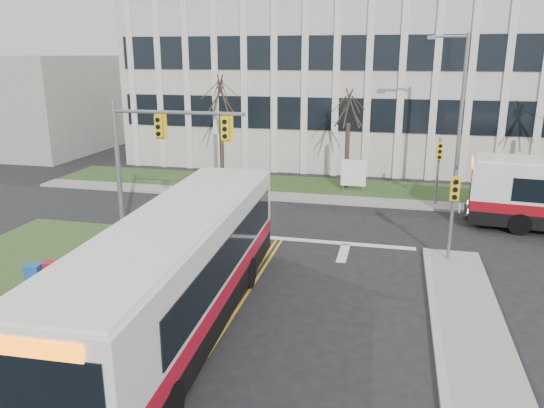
{
  "coord_description": "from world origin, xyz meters",
  "views": [
    {
      "loc": [
        4.85,
        -14.09,
        8.08
      ],
      "look_at": [
        -0.07,
        6.87,
        2.0
      ],
      "focal_mm": 35.0,
      "sensor_mm": 36.0,
      "label": 1
    }
  ],
  "objects": [
    {
      "name": "ground",
      "position": [
        0.0,
        0.0,
        0.0
      ],
      "size": [
        120.0,
        120.0,
        0.0
      ],
      "primitive_type": "plane",
      "color": "black",
      "rests_on": "ground"
    },
    {
      "name": "building_annex",
      "position": [
        -26.0,
        26.0,
        4.0
      ],
      "size": [
        12.0,
        12.0,
        8.0
      ],
      "primitive_type": "cube",
      "color": "#9E9B93",
      "rests_on": "ground"
    },
    {
      "name": "directory_sign",
      "position": [
        2.5,
        17.5,
        1.17
      ],
      "size": [
        1.5,
        0.12,
        2.0
      ],
      "color": "slate",
      "rests_on": "ground"
    },
    {
      "name": "bus_main",
      "position": [
        -1.17,
        -0.58,
        1.79
      ],
      "size": [
        3.43,
        13.52,
        3.58
      ],
      "primitive_type": null,
      "rotation": [
        0.0,
        0.0,
        0.04
      ],
      "color": "silver",
      "rests_on": "ground"
    },
    {
      "name": "sidewalk_cross",
      "position": [
        5.0,
        15.2,
        0.07
      ],
      "size": [
        44.0,
        1.6,
        0.14
      ],
      "primitive_type": "cube",
      "color": "#9E9B93",
      "rests_on": "ground"
    },
    {
      "name": "streetlight",
      "position": [
        8.03,
        16.2,
        5.19
      ],
      "size": [
        2.15,
        0.25,
        9.2
      ],
      "color": "slate",
      "rests_on": "ground"
    },
    {
      "name": "signal_pole_near",
      "position": [
        7.2,
        6.9,
        2.5
      ],
      "size": [
        0.34,
        0.39,
        3.8
      ],
      "color": "slate",
      "rests_on": "ground"
    },
    {
      "name": "office_building",
      "position": [
        5.0,
        30.0,
        6.0
      ],
      "size": [
        40.0,
        16.0,
        12.0
      ],
      "primitive_type": "cube",
      "color": "beige",
      "rests_on": "ground"
    },
    {
      "name": "signal_pole_far",
      "position": [
        7.2,
        15.4,
        2.5
      ],
      "size": [
        0.34,
        0.39,
        3.8
      ],
      "color": "slate",
      "rests_on": "ground"
    },
    {
      "name": "newspaper_box_blue",
      "position": [
        -7.32,
        0.86,
        0.47
      ],
      "size": [
        0.57,
        0.53,
        0.95
      ],
      "primitive_type": "cube",
      "rotation": [
        0.0,
        0.0,
        0.19
      ],
      "color": "#154392",
      "rests_on": "ground"
    },
    {
      "name": "tree_mid",
      "position": [
        2.0,
        18.2,
        4.88
      ],
      "size": [
        1.8,
        1.8,
        6.82
      ],
      "color": "#42352B",
      "rests_on": "ground"
    },
    {
      "name": "mast_arm_signal",
      "position": [
        -5.62,
        7.16,
        4.26
      ],
      "size": [
        6.11,
        0.38,
        6.2
      ],
      "color": "slate",
      "rests_on": "ground"
    },
    {
      "name": "newspaper_box_red",
      "position": [
        -6.87,
        1.28,
        0.47
      ],
      "size": [
        0.57,
        0.53,
        0.95
      ],
      "primitive_type": "cube",
      "rotation": [
        0.0,
        0.0,
        0.17
      ],
      "color": "maroon",
      "rests_on": "ground"
    },
    {
      "name": "tree_left",
      "position": [
        -6.0,
        18.0,
        5.51
      ],
      "size": [
        1.8,
        1.8,
        7.7
      ],
      "color": "#42352B",
      "rests_on": "ground"
    },
    {
      "name": "building_lawn",
      "position": [
        5.0,
        18.0,
        0.06
      ],
      "size": [
        44.0,
        5.0,
        0.12
      ],
      "primitive_type": "cube",
      "color": "#2D4C20",
      "rests_on": "ground"
    }
  ]
}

